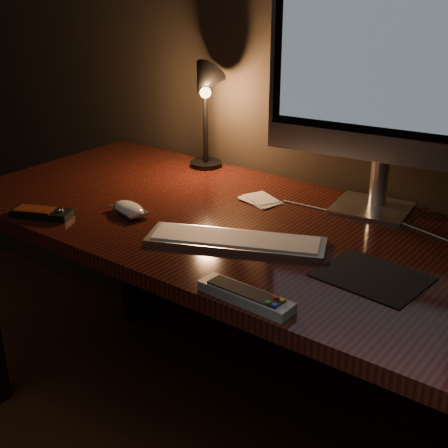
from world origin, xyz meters
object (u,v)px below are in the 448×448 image
Objects in this scene: desk at (247,253)px; media_remote at (42,213)px; desk_lamp at (205,97)px; monitor at (384,68)px; tv_remote at (246,296)px; mouse at (129,210)px; keyboard at (236,240)px.

desk is 9.30× the size of media_remote.
desk_lamp is (-0.32, 0.21, 0.37)m from desk.
media_remote is (-0.68, -0.58, -0.37)m from monitor.
tv_remote is (0.28, -0.41, 0.14)m from desk.
monitor reaches higher than tv_remote.
tv_remote is at bearing -96.89° from monitor.
media_remote is at bearing -137.85° from desk.
monitor reaches higher than media_remote.
desk_lamp is (0.09, 0.58, 0.23)m from media_remote.
mouse is at bearing -148.47° from monitor.
mouse reaches higher than desk.
monitor is 0.72m from tv_remote.
desk_lamp is at bearing 115.14° from mouse.
media_remote is at bearing -123.12° from desk_lamp.
mouse is at bearing 159.38° from keyboard.
desk_lamp is (-0.08, 0.43, 0.23)m from mouse.
keyboard is 0.54m from media_remote.
monitor reaches higher than keyboard.
monitor is 3.04× the size of tv_remote.
mouse reaches higher than keyboard.
monitor is 0.97m from media_remote.
desk is 0.53m from desk_lamp.
monitor is 1.50× the size of keyboard.
tv_remote reaches higher than mouse.
desk is 0.57m from media_remote.
tv_remote is at bearing -69.65° from desk_lamp.
media_remote is at bearing 174.83° from keyboard.
media_remote is at bearing -147.85° from monitor.
monitor is 0.57m from keyboard.
monitor is at bearing 54.67° from mouse.
desk is at bearing 93.46° from keyboard.
media_remote reaches higher than mouse.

